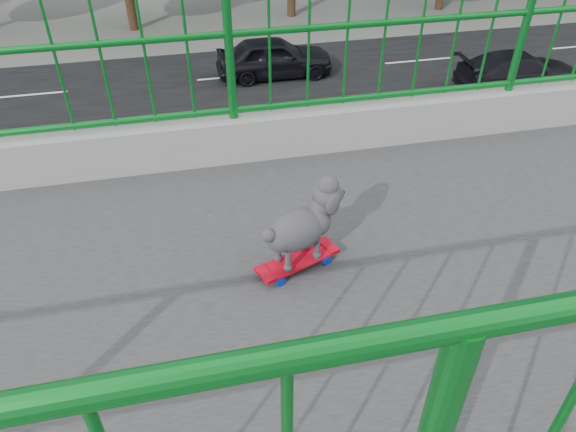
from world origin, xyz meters
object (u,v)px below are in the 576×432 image
Objects in this scene: car_2 at (205,146)px; car_4 at (274,57)px; car_3 at (519,71)px; skateboard at (297,261)px; poodle at (302,224)px; car_1 at (576,165)px.

car_2 is 1.19× the size of car_4.
car_3 is at bearing -109.74° from car_4.
car_3 is at bearing 120.10° from skateboard.
car_4 is (-18.59, 3.48, -6.26)m from skateboard.
poodle reaches higher than car_4.
car_4 is at bearing 70.26° from car_3.
car_4 is (-6.40, 3.40, 0.02)m from car_2.
skateboard reaches higher than car_3.
car_3 is (-6.40, 2.03, 0.03)m from car_1.
poodle is 19.98m from car_4.
car_2 is 12.73m from car_3.
car_1 is 11.81m from car_4.
car_1 is 10.77m from car_2.
car_4 is at bearing 148.43° from poodle.
car_1 is at bearing -144.35° from car_4.
car_1 is at bearing 162.38° from car_3.
poodle is 13.81m from car_2.
skateboard is 0.24m from poodle.
skateboard is 0.10× the size of car_3.
skateboard is at bearing 169.39° from car_4.
car_4 is (-3.20, -8.92, 0.08)m from car_3.
car_1 is at bearing -107.28° from car_2.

